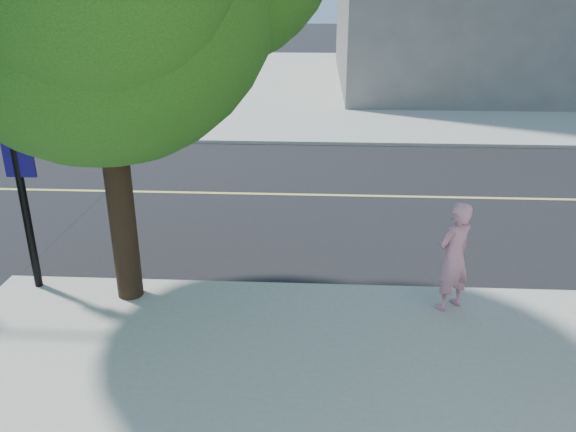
{
  "coord_description": "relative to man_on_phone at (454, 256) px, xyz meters",
  "views": [
    {
      "loc": [
        4.0,
        -8.15,
        4.56
      ],
      "look_at": [
        3.56,
        -0.06,
        1.3
      ],
      "focal_mm": 35.84,
      "sensor_mm": 36.0,
      "label": 1
    }
  ],
  "objects": [
    {
      "name": "road_ew",
      "position": [
        -5.97,
        5.11,
        -0.94
      ],
      "size": [
        140.0,
        9.0,
        0.01
      ],
      "primitive_type": "cube",
      "color": "black",
      "rests_on": "ground"
    },
    {
      "name": "sidewalk_ne",
      "position": [
        7.53,
        22.11,
        -0.89
      ],
      "size": [
        29.0,
        25.0,
        0.12
      ],
      "primitive_type": "cube",
      "color": "#ACAD9E",
      "rests_on": "ground"
    },
    {
      "name": "ground",
      "position": [
        -5.97,
        0.61,
        -0.95
      ],
      "size": [
        140.0,
        140.0,
        0.0
      ],
      "primitive_type": "plane",
      "color": "black",
      "rests_on": "ground"
    },
    {
      "name": "man_on_phone",
      "position": [
        0.0,
        0.0,
        0.0
      ],
      "size": [
        0.72,
        0.68,
        1.66
      ],
      "primitive_type": "imported",
      "rotation": [
        0.0,
        0.0,
        3.77
      ],
      "color": "pink",
      "rests_on": "sidewalk_se"
    }
  ]
}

